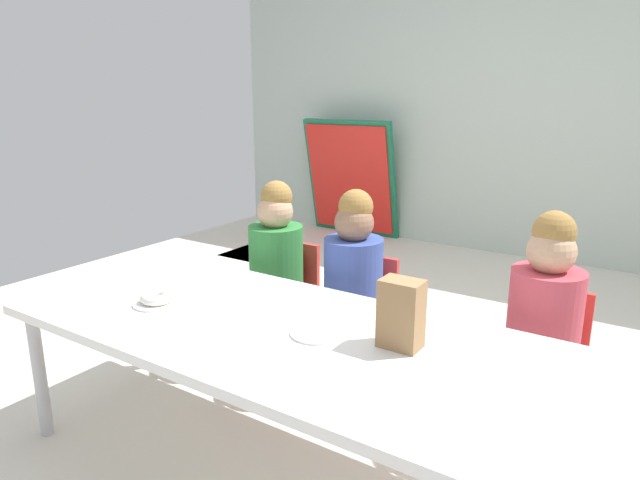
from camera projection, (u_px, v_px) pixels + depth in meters
name	position (u px, v px, depth m)	size (l,w,h in m)	color
ground_plane	(357.00, 378.00, 2.70)	(5.47, 5.12, 0.02)	silver
back_wall	(523.00, 99.00, 4.43)	(5.47, 0.10, 2.53)	#B2C1B7
craft_table	(299.00, 343.00, 1.87)	(2.14, 0.83, 0.55)	white
seated_child_near_camera	(277.00, 257.00, 2.70)	(0.33, 0.33, 0.92)	red
seated_child_middle_seat	(354.00, 272.00, 2.47)	(0.32, 0.32, 0.92)	red
seated_child_far_right	(545.00, 310.00, 2.04)	(0.35, 0.35, 0.92)	red
folded_activity_table	(351.00, 178.00, 5.23)	(0.90, 0.29, 1.09)	#19724C
paper_bag_brown	(401.00, 314.00, 1.73)	(0.13, 0.09, 0.22)	#9E754C
paper_plate_near_edge	(157.00, 303.00, 2.11)	(0.18, 0.18, 0.01)	white
paper_plate_center_table	(317.00, 333.00, 1.85)	(0.18, 0.18, 0.01)	white
donut_powdered_on_plate	(157.00, 297.00, 2.10)	(0.12, 0.12, 0.04)	white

